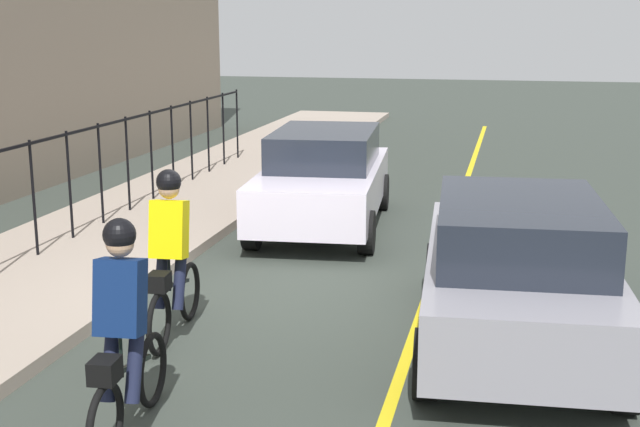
% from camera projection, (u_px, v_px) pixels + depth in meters
% --- Properties ---
extents(ground_plane, '(80.00, 80.00, 0.00)m').
position_uv_depth(ground_plane, '(294.00, 296.00, 10.45)').
color(ground_plane, '#373E37').
extents(lane_line_centre, '(36.00, 0.12, 0.01)m').
position_uv_depth(lane_line_centre, '(424.00, 305.00, 10.10)').
color(lane_line_centre, yellow).
rests_on(lane_line_centre, ground).
extents(sidewalk, '(40.00, 3.20, 0.15)m').
position_uv_depth(sidewalk, '(45.00, 272.00, 11.18)').
color(sidewalk, '#A89788').
rests_on(sidewalk, ground).
extents(iron_fence, '(16.54, 0.04, 1.60)m').
position_uv_depth(iron_fence, '(51.00, 172.00, 11.96)').
color(iron_fence, black).
rests_on(iron_fence, sidewalk).
extents(cyclist_lead, '(1.71, 0.39, 1.83)m').
position_uv_depth(cyclist_lead, '(171.00, 256.00, 8.87)').
color(cyclist_lead, black).
rests_on(cyclist_lead, ground).
extents(cyclist_follow, '(1.71, 0.39, 1.83)m').
position_uv_depth(cyclist_follow, '(123.00, 332.00, 6.71)').
color(cyclist_follow, black).
rests_on(cyclist_follow, ground).
extents(patrol_sedan, '(4.51, 2.16, 1.58)m').
position_uv_depth(patrol_sedan, '(516.00, 269.00, 8.71)').
color(patrol_sedan, gray).
rests_on(patrol_sedan, ground).
extents(parked_sedan_rear, '(4.53, 2.21, 1.58)m').
position_uv_depth(parked_sedan_rear, '(324.00, 177.00, 13.78)').
color(parked_sedan_rear, white).
rests_on(parked_sedan_rear, ground).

